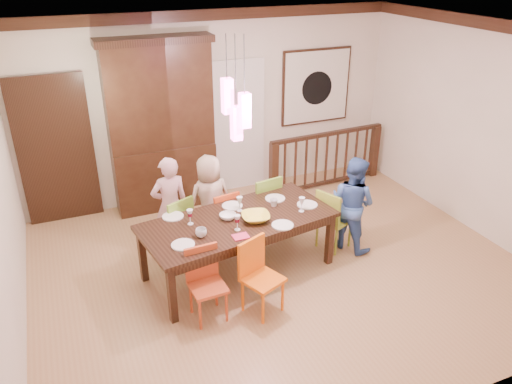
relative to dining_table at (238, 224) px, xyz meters
name	(u,v)px	position (x,y,z in m)	size (l,w,h in m)	color
floor	(280,267)	(0.51, -0.13, -0.67)	(6.00, 6.00, 0.00)	#AA7F52
ceiling	(285,32)	(0.51, -0.13, 2.23)	(6.00, 6.00, 0.00)	white
wall_back	(214,106)	(0.51, 2.37, 0.78)	(6.00, 6.00, 0.00)	beige
wall_right	(481,130)	(3.51, -0.13, 0.78)	(5.00, 5.00, 0.00)	beige
crown_molding	(285,40)	(0.51, -0.13, 2.15)	(6.00, 5.00, 0.16)	black
panel_door	(56,153)	(-1.89, 2.32, 0.38)	(1.04, 0.07, 2.24)	black
white_doorway	(236,129)	(0.86, 2.34, 0.38)	(0.97, 0.05, 2.22)	silver
painting	(316,87)	(2.31, 2.33, 0.93)	(1.25, 0.06, 1.25)	black
pendant_cluster	(236,109)	(0.00, 0.00, 1.43)	(0.27, 0.21, 1.14)	#F349A3
dining_table	(238,224)	(0.00, 0.00, 0.00)	(2.46, 1.40, 0.75)	black
chair_far_left	(173,222)	(-0.64, 0.68, -0.18)	(0.51, 0.51, 0.87)	#77AB31
chair_far_mid	(221,213)	(0.02, 0.70, -0.20)	(0.43, 0.43, 0.82)	#CD441A
chair_far_right	(262,200)	(0.64, 0.77, -0.16)	(0.47, 0.47, 0.91)	#77A831
chair_near_left	(207,282)	(-0.62, -0.69, -0.20)	(0.39, 0.39, 0.82)	#B7431F
chair_near_mid	(263,274)	(-0.03, -0.82, -0.18)	(0.51, 0.51, 0.86)	orange
chair_end_right	(335,215)	(1.40, 0.05, -0.18)	(0.51, 0.51, 0.86)	olive
china_hutch	(161,126)	(-0.39, 2.17, 0.63)	(1.65, 0.46, 2.60)	black
balustrade	(326,158)	(2.29, 1.82, -0.17)	(2.13, 0.19, 0.96)	black
person_far_left	(170,206)	(-0.64, 0.81, 0.00)	(0.49, 0.32, 1.34)	beige
person_far_mid	(210,200)	(-0.08, 0.85, -0.05)	(0.61, 0.40, 1.26)	#C1AA92
person_end_right	(353,204)	(1.60, -0.03, -0.02)	(0.63, 0.49, 1.30)	#3B5EA5
serving_bowl	(256,217)	(0.18, -0.11, 0.12)	(0.34, 0.34, 0.08)	yellow
small_bowl	(228,216)	(-0.11, 0.05, 0.11)	(0.20, 0.20, 0.06)	white
cup_left	(201,233)	(-0.53, -0.22, 0.13)	(0.13, 0.13, 0.10)	silver
cup_right	(274,203)	(0.54, 0.14, 0.12)	(0.11, 0.11, 0.10)	silver
plate_far_left	(173,216)	(-0.71, 0.35, 0.08)	(0.26, 0.26, 0.01)	white
plate_far_mid	(232,206)	(0.05, 0.34, 0.08)	(0.26, 0.26, 0.01)	white
plate_far_right	(275,198)	(0.63, 0.31, 0.08)	(0.26, 0.26, 0.01)	white
plate_near_left	(183,245)	(-0.77, -0.32, 0.08)	(0.26, 0.26, 0.01)	white
plate_near_mid	(283,225)	(0.42, -0.35, 0.08)	(0.26, 0.26, 0.01)	white
plate_end_right	(307,205)	(0.94, 0.00, 0.08)	(0.26, 0.26, 0.01)	white
wine_glass_a	(190,217)	(-0.56, 0.10, 0.17)	(0.08, 0.08, 0.19)	#590C19
wine_glass_b	(240,204)	(0.09, 0.19, 0.17)	(0.08, 0.08, 0.19)	silver
wine_glass_c	(237,223)	(-0.10, -0.24, 0.17)	(0.08, 0.08, 0.19)	#590C19
wine_glass_d	(302,204)	(0.79, -0.12, 0.17)	(0.08, 0.08, 0.19)	silver
napkin	(241,237)	(-0.12, -0.41, 0.08)	(0.18, 0.14, 0.01)	#D83359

